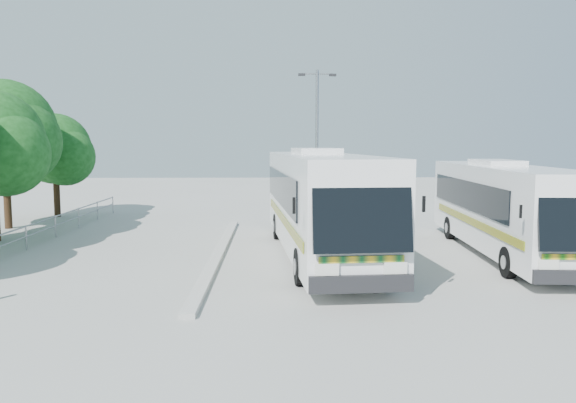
{
  "coord_description": "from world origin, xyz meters",
  "views": [
    {
      "loc": [
        -0.2,
        -19.13,
        4.21
      ],
      "look_at": [
        0.34,
        2.27,
        1.99
      ],
      "focal_mm": 35.0,
      "sensor_mm": 36.0,
      "label": 1
    }
  ],
  "objects_px": {
    "tree_far_d": "(6,131)",
    "coach_main": "(320,201)",
    "tree_far_e": "(56,149)",
    "coach_adjacent": "(504,206)",
    "lamppost": "(317,140)"
  },
  "relations": [
    {
      "from": "tree_far_e",
      "to": "tree_far_d",
      "type": "bearing_deg",
      "value": -98.63
    },
    {
      "from": "tree_far_d",
      "to": "lamppost",
      "type": "distance_m",
      "value": 15.34
    },
    {
      "from": "tree_far_d",
      "to": "coach_main",
      "type": "distance_m",
      "value": 16.69
    },
    {
      "from": "coach_main",
      "to": "tree_far_e",
      "type": "bearing_deg",
      "value": 136.06
    },
    {
      "from": "tree_far_d",
      "to": "tree_far_e",
      "type": "height_order",
      "value": "tree_far_d"
    },
    {
      "from": "coach_main",
      "to": "lamppost",
      "type": "xyz_separation_m",
      "value": [
        0.48,
        7.96,
        2.27
      ]
    },
    {
      "from": "coach_main",
      "to": "lamppost",
      "type": "bearing_deg",
      "value": 82.06
    },
    {
      "from": "tree_far_d",
      "to": "tree_far_e",
      "type": "relative_size",
      "value": 1.24
    },
    {
      "from": "coach_main",
      "to": "coach_adjacent",
      "type": "distance_m",
      "value": 6.98
    },
    {
      "from": "tree_far_d",
      "to": "lamppost",
      "type": "xyz_separation_m",
      "value": [
        15.31,
        0.81,
        -0.46
      ]
    },
    {
      "from": "lamppost",
      "to": "coach_adjacent",
      "type": "bearing_deg",
      "value": -54.38
    },
    {
      "from": "lamppost",
      "to": "tree_far_e",
      "type": "bearing_deg",
      "value": 161.9
    },
    {
      "from": "coach_adjacent",
      "to": "tree_far_e",
      "type": "bearing_deg",
      "value": 154.67
    },
    {
      "from": "tree_far_e",
      "to": "coach_adjacent",
      "type": "distance_m",
      "value": 24.17
    },
    {
      "from": "tree_far_d",
      "to": "tree_far_e",
      "type": "distance_m",
      "value": 4.65
    }
  ]
}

